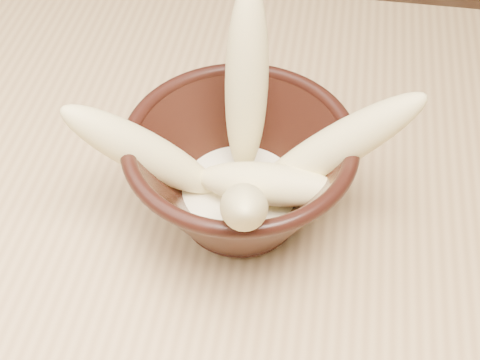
% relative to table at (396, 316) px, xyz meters
% --- Properties ---
extents(table, '(1.20, 0.80, 0.75)m').
position_rel_table_xyz_m(table, '(0.00, 0.00, 0.00)').
color(table, tan).
rests_on(table, ground).
extents(bowl, '(0.19, 0.19, 0.10)m').
position_rel_table_xyz_m(bowl, '(-0.15, 0.03, 0.14)').
color(bowl, black).
rests_on(bowl, table).
extents(milk_puddle, '(0.11, 0.11, 0.01)m').
position_rel_table_xyz_m(milk_puddle, '(-0.15, 0.03, 0.11)').
color(milk_puddle, '#FDF2CC').
rests_on(milk_puddle, bowl).
extents(banana_upright, '(0.04, 0.07, 0.18)m').
position_rel_table_xyz_m(banana_upright, '(-0.15, 0.07, 0.20)').
color(banana_upright, '#F9E393').
rests_on(banana_upright, bowl).
extents(banana_left, '(0.14, 0.06, 0.13)m').
position_rel_table_xyz_m(banana_left, '(-0.23, 0.02, 0.17)').
color(banana_left, '#F9E393').
rests_on(banana_left, bowl).
extents(banana_right, '(0.15, 0.06, 0.14)m').
position_rel_table_xyz_m(banana_right, '(-0.08, 0.04, 0.17)').
color(banana_right, '#F9E393').
rests_on(banana_right, bowl).
extents(banana_across, '(0.13, 0.05, 0.05)m').
position_rel_table_xyz_m(banana_across, '(-0.13, 0.02, 0.14)').
color(banana_across, '#F9E393').
rests_on(banana_across, bowl).
extents(banana_front, '(0.06, 0.13, 0.14)m').
position_rel_table_xyz_m(banana_front, '(-0.14, -0.03, 0.17)').
color(banana_front, '#F9E393').
rests_on(banana_front, bowl).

